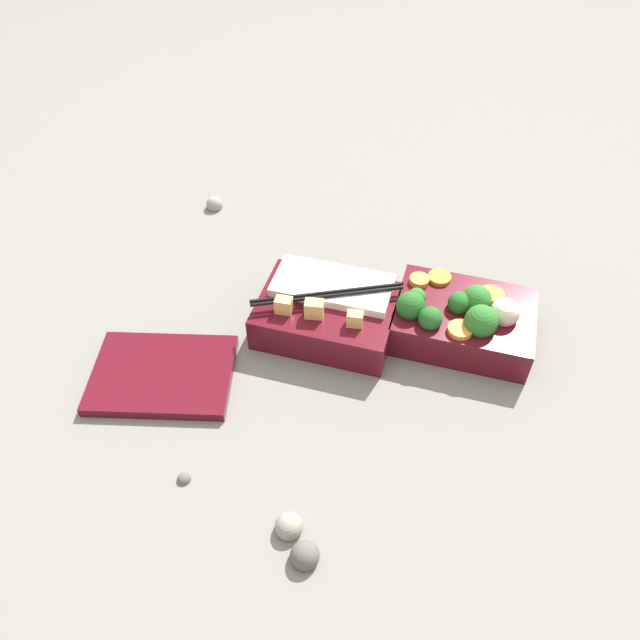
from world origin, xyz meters
The scene contains 8 objects.
ground_plane centered at (0.00, 0.00, 0.00)m, with size 3.00×3.00×0.00m, color slate.
bento_tray_vegetable centered at (-0.09, -0.02, 0.03)m, with size 0.19×0.14×0.09m.
bento_tray_rice centered at (0.09, 0.02, 0.03)m, with size 0.19×0.14×0.08m.
bento_lid centered at (0.27, 0.17, 0.01)m, with size 0.18×0.13×0.01m, color #510F19.
pebble_0 centered at (0.05, 0.32, 0.01)m, with size 0.03×0.03×0.03m, color gray.
pebble_1 centered at (0.02, 0.35, 0.01)m, with size 0.03×0.03×0.03m, color #595651.
pebble_2 centered at (0.18, 0.30, 0.00)m, with size 0.02×0.02×0.02m, color #595651.
pebble_3 centered at (0.36, -0.20, 0.01)m, with size 0.03×0.03×0.03m, color gray.
Camera 1 is at (-0.07, 0.61, 0.64)m, focal length 35.00 mm.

